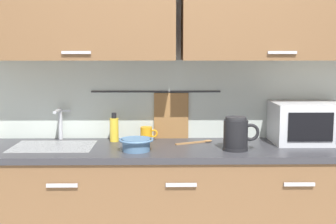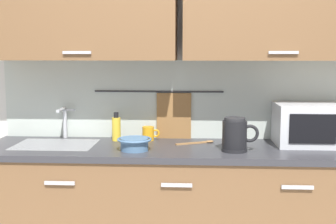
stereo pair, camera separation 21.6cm
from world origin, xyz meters
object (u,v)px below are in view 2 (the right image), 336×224
Objects in this scene: mixing_bowl at (135,143)px; dish_soap_bottle at (116,128)px; wooden_spoon at (200,142)px; microwave at (311,124)px; electric_kettle at (235,135)px; mug_near_sink at (149,133)px.

dish_soap_bottle is at bearing 119.14° from mixing_bowl.
microwave is at bearing -0.59° from wooden_spoon.
microwave is 2.35× the size of dish_soap_bottle.
electric_kettle is 0.33m from wooden_spoon.
mixing_bowl is at bearing -60.86° from dish_soap_bottle.
wooden_spoon is at bearing 133.38° from electric_kettle.
electric_kettle is at bearing -46.62° from wooden_spoon.
microwave is at bearing 11.68° from mixing_bowl.
dish_soap_bottle is 0.75× the size of wooden_spoon.
microwave reaches higher than mug_near_sink.
mug_near_sink reaches higher than mixing_bowl.
microwave reaches higher than wooden_spoon.
electric_kettle is at bearing 1.37° from mixing_bowl.
electric_kettle is 0.62m from mixing_bowl.
electric_kettle reaches higher than mug_near_sink.
mixing_bowl is (-1.13, -0.23, -0.09)m from microwave.
mixing_bowl is 0.47m from wooden_spoon.
electric_kettle is 1.89× the size of mug_near_sink.
wooden_spoon is (-0.73, 0.01, -0.13)m from microwave.
microwave is at bearing -4.73° from mug_near_sink.
microwave reaches higher than mixing_bowl.
mug_near_sink is at bearing 151.37° from electric_kettle.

